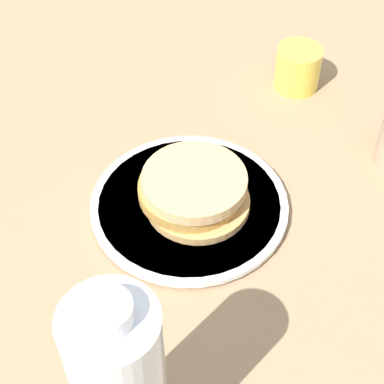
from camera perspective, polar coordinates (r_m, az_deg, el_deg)
The scene contains 4 objects.
ground_plane at distance 0.85m, azimuth 0.24°, elevation -0.21°, with size 4.00×4.00×0.00m, color #9E7F5B.
plate at distance 0.82m, azimuth -0.00°, elevation -1.23°, with size 0.25×0.25×0.01m.
pancake_stack at distance 0.80m, azimuth 0.15°, elevation 0.20°, with size 0.14×0.14×0.04m.
juice_glass at distance 1.01m, azimuth 9.39°, elevation 10.83°, with size 0.07×0.07×0.07m.
Camera 1 is at (-0.15, 0.55, 0.62)m, focal length 60.00 mm.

